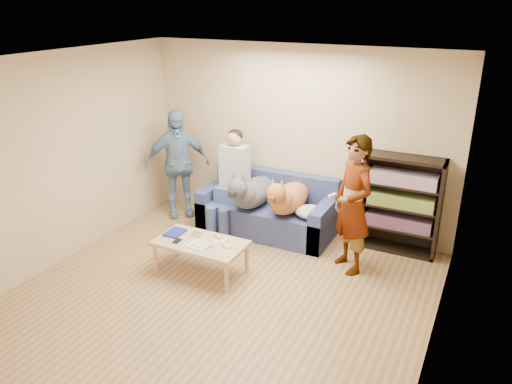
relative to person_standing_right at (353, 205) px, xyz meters
The scene contains 26 objects.
ground 2.09m from the person_standing_right, 125.86° to the right, with size 5.00×5.00×0.00m, color olive.
ceiling 2.59m from the person_standing_right, 125.86° to the right, with size 5.00×5.00×0.00m, color white.
wall_back 1.53m from the person_standing_right, 139.60° to the left, with size 4.50×4.50×0.00m, color tan.
wall_left 3.73m from the person_standing_right, 155.32° to the right, with size 5.00×5.00×0.00m, color tan.
wall_right 1.97m from the person_standing_right, 53.84° to the right, with size 5.00×5.00×0.00m, color tan.
blanket 0.81m from the person_standing_right, 152.11° to the left, with size 0.44×0.37×0.15m, color #A3A3A7.
person_standing_right is the anchor object (origin of this frame).
person_standing_left 2.87m from the person_standing_right, behind, with size 0.97×0.40×1.66m, color #6F8CB2.
held_controller 0.32m from the person_standing_right, 135.00° to the right, with size 0.04×0.12×0.03m, color white.
notebook_blue 2.21m from the person_standing_right, 156.79° to the right, with size 0.20×0.26×0.03m, color navy.
papers 1.89m from the person_standing_right, 146.93° to the right, with size 0.26×0.20×0.01m, color white.
magazine 1.85m from the person_standing_right, 146.95° to the right, with size 0.22×0.17×0.01m, color #B8B493.
camera_silver 1.93m from the person_standing_right, 155.39° to the right, with size 0.11×0.06×0.05m, color silver.
controller_a 1.60m from the person_standing_right, 148.50° to the right, with size 0.04×0.13×0.03m, color white.
controller_b 1.58m from the person_standing_right, 144.35° to the right, with size 0.09×0.06×0.03m, color white.
headphone_cup_a 1.73m from the person_standing_right, 146.43° to the right, with size 0.07×0.07×0.02m, color silver.
headphone_cup_b 1.68m from the person_standing_right, 148.77° to the right, with size 0.07×0.07×0.02m, color white.
pen_orange 1.98m from the person_standing_right, 146.58° to the right, with size 0.01×0.01×0.14m, color orange.
pen_black 1.70m from the person_standing_right, 153.80° to the right, with size 0.01×0.01×0.14m, color black.
wallet 2.15m from the person_standing_right, 150.93° to the right, with size 0.07×0.12×0.01m, color black.
sofa 1.58m from the person_standing_right, 158.17° to the left, with size 1.90×0.85×0.82m.
person_seated 1.94m from the person_standing_right, 167.43° to the left, with size 0.40×0.73×1.47m.
dog_gray 1.56m from the person_standing_right, 168.45° to the left, with size 0.43×1.26×0.63m.
dog_tan 1.08m from the person_standing_right, 160.77° to the left, with size 0.42×1.17×0.61m.
coffee_table 1.90m from the person_standing_right, 150.41° to the right, with size 1.10×0.60×0.42m.
bookshelf 0.91m from the person_standing_right, 61.12° to the left, with size 1.00×0.34×1.30m.
Camera 1 is at (2.52, -3.87, 3.17)m, focal length 35.00 mm.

